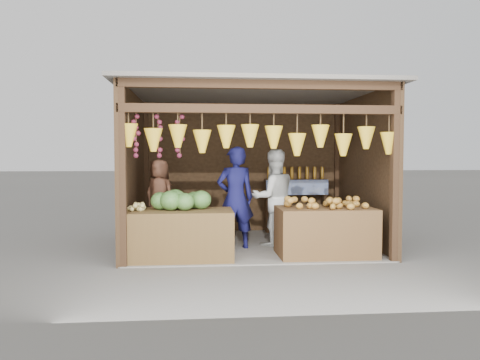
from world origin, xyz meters
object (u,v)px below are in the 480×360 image
(man_standing, at_px, (235,198))
(woman_standing, at_px, (274,198))
(counter_right, at_px, (325,232))
(counter_left, at_px, (179,235))
(vendor_seated, at_px, (159,195))

(man_standing, xyz_separation_m, woman_standing, (0.68, 0.26, -0.02))
(counter_right, relative_size, man_standing, 0.86)
(counter_right, bearing_deg, woman_standing, 124.83)
(counter_left, height_order, woman_standing, woman_standing)
(counter_left, relative_size, woman_standing, 0.97)
(man_standing, bearing_deg, vendor_seated, -20.75)
(woman_standing, height_order, vendor_seated, woman_standing)
(counter_right, height_order, woman_standing, woman_standing)
(man_standing, height_order, woman_standing, man_standing)
(vendor_seated, bearing_deg, woman_standing, -145.28)
(woman_standing, xyz_separation_m, vendor_seated, (-1.94, 0.02, 0.07))
(counter_left, bearing_deg, counter_right, 0.58)
(vendor_seated, bearing_deg, counter_right, -164.98)
(counter_left, height_order, vendor_seated, vendor_seated)
(counter_left, bearing_deg, man_standing, 37.74)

